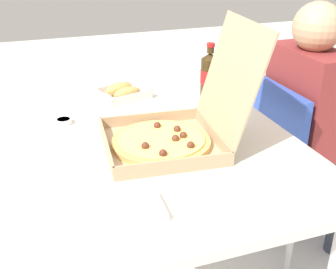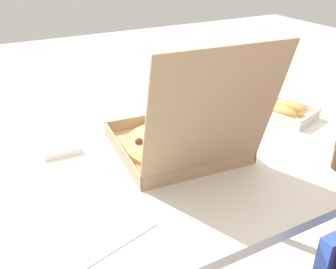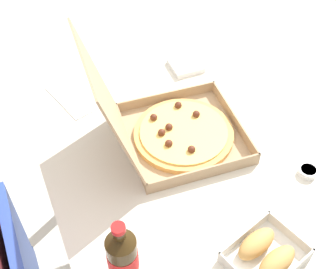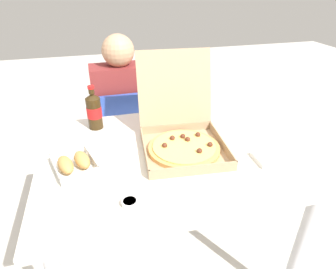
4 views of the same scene
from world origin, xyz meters
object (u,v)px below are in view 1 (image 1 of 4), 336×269
Objects in this scene: paper_menu at (287,185)px; napkin_pile at (141,209)px; cola_bottle at (209,75)px; dipping_sauce_cup at (64,121)px; diner_person at (315,116)px; chair at (297,161)px; bread_side_box at (123,92)px; pizza_box_open at (174,131)px.

napkin_pile is at bearing -107.39° from paper_menu.
cola_bottle reaches higher than dipping_sauce_cup.
diner_person reaches higher than paper_menu.
chair is 0.80m from bread_side_box.
chair is 0.54m from cola_bottle.
pizza_box_open is 2.16× the size of cola_bottle.
pizza_box_open is (0.20, -0.70, 0.12)m from diner_person.
paper_menu is (0.80, 0.26, -0.02)m from bread_side_box.
pizza_box_open reaches higher than paper_menu.
paper_menu is 0.41m from napkin_pile.
napkin_pile is at bearing -58.59° from chair.
chair is 0.75m from pizza_box_open.
dipping_sauce_cup is (-0.09, -1.01, 0.08)m from diner_person.
bread_side_box is 0.80m from napkin_pile.
diner_person is 0.80m from bread_side_box.
paper_menu is at bearing 32.49° from pizza_box_open.
bread_side_box is 0.84m from paper_menu.
napkin_pile is (0.51, -0.84, 0.29)m from chair.
paper_menu is at bearing -39.53° from chair.
pizza_box_open is at bearing -74.30° from diner_person.
cola_bottle is at bearing 144.66° from napkin_pile.
cola_bottle is at bearing 73.70° from bread_side_box.
chair is at bearing 121.41° from napkin_pile.
paper_menu is (0.33, 0.21, -0.05)m from pizza_box_open.
chair is 3.71× the size of cola_bottle.
dipping_sauce_cup is (-0.61, -0.52, 0.01)m from paper_menu.
diner_person reaches higher than chair.
pizza_box_open is 0.39m from paper_menu.
bread_side_box reaches higher than napkin_pile.
napkin_pile reaches higher than paper_menu.
pizza_box_open is at bearing -73.00° from chair.
diner_person reaches higher than napkin_pile.
cola_bottle is at bearing 98.15° from dipping_sauce_cup.
bread_side_box is 1.00× the size of cola_bottle.
paper_menu is at bearing -6.47° from cola_bottle.
chair is 3.69× the size of bread_side_box.
diner_person is 20.54× the size of dipping_sauce_cup.
cola_bottle is at bearing -116.19° from chair.
bread_side_box is at bearing 169.26° from napkin_pile.
napkin_pile is (0.32, -0.20, -0.04)m from pizza_box_open.
diner_person is at bearing 90.42° from chair.
diner_person reaches higher than bread_side_box.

